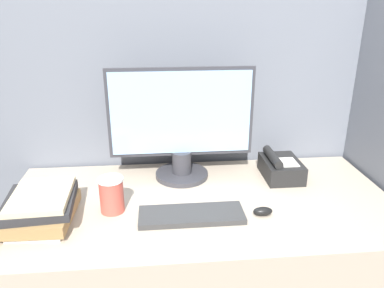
% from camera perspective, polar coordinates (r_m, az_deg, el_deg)
% --- Properties ---
extents(cubicle_panel_rear, '(1.88, 0.04, 1.57)m').
position_cam_1_polar(cubicle_panel_rear, '(1.78, -0.24, -0.83)').
color(cubicle_panel_rear, slate).
rests_on(cubicle_panel_rear, ground_plane).
extents(desk, '(1.48, 0.72, 0.74)m').
position_cam_1_polar(desk, '(1.66, 1.12, -19.70)').
color(desk, tan).
rests_on(desk, ground_plane).
extents(monitor, '(0.60, 0.23, 0.47)m').
position_cam_1_polar(monitor, '(1.55, -1.65, 2.56)').
color(monitor, '#333338').
rests_on(monitor, desk).
extents(keyboard, '(0.37, 0.13, 0.02)m').
position_cam_1_polar(keyboard, '(1.34, -0.08, -10.76)').
color(keyboard, '#333333').
rests_on(keyboard, desk).
extents(mouse, '(0.07, 0.04, 0.03)m').
position_cam_1_polar(mouse, '(1.37, 10.73, -10.05)').
color(mouse, black).
rests_on(mouse, desk).
extents(coffee_cup, '(0.09, 0.09, 0.13)m').
position_cam_1_polar(coffee_cup, '(1.38, -12.14, -7.57)').
color(coffee_cup, '#BF4C3F').
rests_on(coffee_cup, desk).
extents(book_stack, '(0.25, 0.28, 0.11)m').
position_cam_1_polar(book_stack, '(1.39, -22.03, -8.99)').
color(book_stack, silver).
rests_on(book_stack, desk).
extents(desk_telephone, '(0.15, 0.21, 0.11)m').
position_cam_1_polar(desk_telephone, '(1.65, 13.33, -3.51)').
color(desk_telephone, black).
rests_on(desk_telephone, desk).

